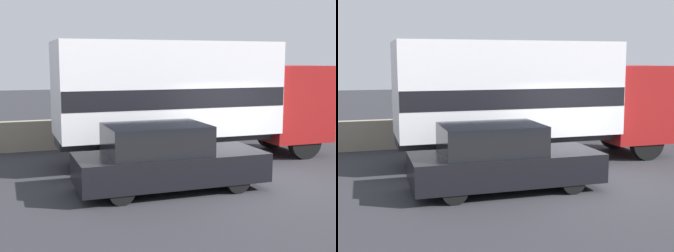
# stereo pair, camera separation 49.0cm
# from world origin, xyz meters

# --- Properties ---
(ground_plane) EXTENTS (80.00, 80.00, 0.00)m
(ground_plane) POSITION_xyz_m (0.00, 0.00, 0.00)
(ground_plane) COLOR #2D2D33
(stone_wall_backdrop) EXTENTS (60.00, 0.35, 1.01)m
(stone_wall_backdrop) POSITION_xyz_m (0.00, 6.16, 0.51)
(stone_wall_backdrop) COLOR gray
(stone_wall_backdrop) RESTS_ON ground_plane
(box_truck) EXTENTS (8.43, 2.53, 3.55)m
(box_truck) POSITION_xyz_m (-0.57, 2.94, 2.00)
(box_truck) COLOR maroon
(box_truck) RESTS_ON ground_plane
(car_hatchback) EXTENTS (4.41, 1.76, 1.57)m
(car_hatchback) POSITION_xyz_m (-2.30, 0.05, 0.76)
(car_hatchback) COLOR black
(car_hatchback) RESTS_ON ground_plane
(pedestrian) EXTENTS (0.40, 0.40, 1.85)m
(pedestrian) POSITION_xyz_m (5.24, 5.27, 0.96)
(pedestrian) COLOR slate
(pedestrian) RESTS_ON ground_plane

